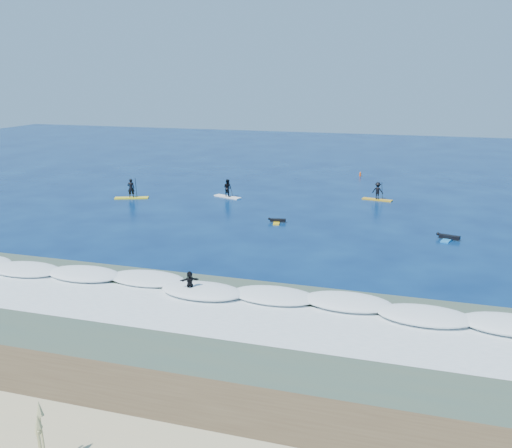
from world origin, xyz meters
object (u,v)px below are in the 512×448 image
(sup_paddler_left, at_px, (131,191))
(marker_buoy, at_px, (360,174))
(sup_paddler_right, at_px, (378,192))
(prone_paddler_near, at_px, (277,221))
(wave_surfer, at_px, (190,283))
(prone_paddler_far, at_px, (448,238))
(sup_paddler_center, at_px, (228,190))

(sup_paddler_left, height_order, marker_buoy, sup_paddler_left)
(sup_paddler_left, xyz_separation_m, marker_buoy, (20.12, 19.26, -0.46))
(sup_paddler_right, distance_m, prone_paddler_near, 13.31)
(sup_paddler_left, height_order, wave_surfer, sup_paddler_left)
(prone_paddler_far, xyz_separation_m, marker_buoy, (-9.65, 25.22, 0.11))
(prone_paddler_near, relative_size, marker_buoy, 3.24)
(wave_surfer, distance_m, marker_buoy, 41.31)
(sup_paddler_right, xyz_separation_m, marker_buoy, (-3.27, 12.91, -0.54))
(prone_paddler_far, bearing_deg, sup_paddler_right, 41.69)
(prone_paddler_far, bearing_deg, marker_buoy, 35.22)
(sup_paddler_left, xyz_separation_m, prone_paddler_far, (29.76, -5.96, -0.56))
(sup_paddler_center, distance_m, prone_paddler_near, 10.94)
(sup_paddler_center, xyz_separation_m, wave_surfer, (6.85, -25.08, -0.05))
(sup_paddler_left, height_order, prone_paddler_far, sup_paddler_left)
(sup_paddler_center, distance_m, prone_paddler_far, 22.78)
(sup_paddler_right, distance_m, prone_paddler_far, 13.88)
(prone_paddler_far, bearing_deg, prone_paddler_near, 99.64)
(prone_paddler_near, xyz_separation_m, wave_surfer, (-0.46, -16.96, 0.60))
(sup_paddler_left, distance_m, prone_paddler_far, 30.36)
(sup_paddler_left, relative_size, prone_paddler_far, 1.48)
(sup_paddler_right, bearing_deg, sup_paddler_center, -156.85)
(prone_paddler_near, bearing_deg, sup_paddler_left, 62.79)
(prone_paddler_far, bearing_deg, sup_paddler_left, 92.97)
(prone_paddler_near, xyz_separation_m, marker_buoy, (3.87, 24.12, 0.13))
(sup_paddler_right, bearing_deg, marker_buoy, 115.26)
(prone_paddler_near, bearing_deg, sup_paddler_right, -43.04)
(prone_paddler_near, bearing_deg, sup_paddler_center, 31.42)
(sup_paddler_left, xyz_separation_m, sup_paddler_center, (8.94, 3.26, 0.07))
(sup_paddler_right, distance_m, wave_surfer, 29.18)
(prone_paddler_far, xyz_separation_m, wave_surfer, (-13.98, -15.86, 0.58))
(sup_paddler_right, xyz_separation_m, wave_surfer, (-7.59, -28.17, -0.06))
(sup_paddler_right, height_order, marker_buoy, sup_paddler_right)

